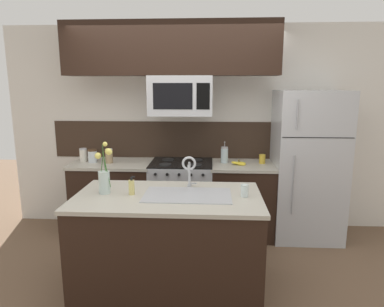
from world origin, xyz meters
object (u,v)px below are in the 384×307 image
at_px(french_press, 224,155).
at_px(stove_range, 182,198).
at_px(storage_jar_short, 109,156).
at_px(microwave, 181,96).
at_px(storage_jar_medium, 93,156).
at_px(coffee_tin, 262,159).
at_px(sink_faucet, 189,168).
at_px(refrigerator, 307,165).
at_px(dish_soap_bottle, 132,187).
at_px(flower_vase, 105,177).
at_px(storage_jar_tall, 83,155).
at_px(drinking_glass, 245,191).
at_px(banana_bunch, 239,163).

bearing_deg(french_press, stove_range, -173.53).
bearing_deg(storage_jar_short, stove_range, 2.23).
bearing_deg(storage_jar_short, microwave, 0.89).
relative_size(storage_jar_medium, coffee_tin, 1.45).
bearing_deg(coffee_tin, french_press, 178.76).
relative_size(storage_jar_medium, sink_faucet, 0.52).
bearing_deg(storage_jar_medium, sink_faucet, -38.78).
xyz_separation_m(microwave, french_press, (0.53, 0.08, -0.72)).
bearing_deg(refrigerator, dish_soap_bottle, -145.65).
distance_m(stove_range, sink_faucet, 1.23).
bearing_deg(flower_vase, sink_faucet, 14.37).
bearing_deg(storage_jar_tall, microwave, -2.79).
xyz_separation_m(storage_jar_tall, storage_jar_short, (0.35, -0.07, 0.01)).
relative_size(stove_range, refrigerator, 0.52).
xyz_separation_m(storage_jar_short, dish_soap_bottle, (0.56, -1.21, -0.02)).
xyz_separation_m(storage_jar_tall, drinking_glass, (1.90, -1.29, -0.03)).
xyz_separation_m(refrigerator, storage_jar_tall, (-2.77, 0.02, 0.09)).
relative_size(banana_bunch, sink_faucet, 0.62).
xyz_separation_m(stove_range, flower_vase, (-0.58, -1.22, 0.60)).
relative_size(storage_jar_medium, french_press, 0.60).
relative_size(storage_jar_medium, storage_jar_short, 0.91).
height_order(french_press, sink_faucet, sink_faucet).
height_order(storage_jar_tall, banana_bunch, storage_jar_tall).
height_order(coffee_tin, drinking_glass, coffee_tin).
distance_m(microwave, coffee_tin, 1.26).
distance_m(stove_range, banana_bunch, 0.84).
bearing_deg(french_press, refrigerator, -2.30).
bearing_deg(french_press, storage_jar_medium, -177.61).
relative_size(coffee_tin, drinking_glass, 1.02).
bearing_deg(storage_jar_short, flower_vase, -74.98).
bearing_deg(refrigerator, microwave, -178.47).
distance_m(microwave, storage_jar_short, 1.16).
xyz_separation_m(refrigerator, storage_jar_medium, (-2.64, -0.03, 0.09)).
bearing_deg(banana_bunch, coffee_tin, 20.51).
height_order(storage_jar_short, banana_bunch, storage_jar_short).
xyz_separation_m(storage_jar_short, drinking_glass, (1.55, -1.22, -0.03)).
relative_size(storage_jar_tall, dish_soap_bottle, 1.00).
relative_size(storage_jar_short, sink_faucet, 0.57).
relative_size(storage_jar_medium, drinking_glass, 1.48).
xyz_separation_m(storage_jar_short, flower_vase, (0.32, -1.19, 0.06)).
relative_size(refrigerator, banana_bunch, 9.43).
bearing_deg(coffee_tin, flower_vase, -140.96).
relative_size(stove_range, flower_vase, 2.02).
bearing_deg(coffee_tin, dish_soap_bottle, -135.48).
distance_m(storage_jar_tall, drinking_glass, 2.30).
bearing_deg(stove_range, storage_jar_medium, -179.56).
xyz_separation_m(storage_jar_short, sink_faucet, (1.06, -1.00, 0.11)).
xyz_separation_m(sink_faucet, flower_vase, (-0.74, -0.19, -0.05)).
bearing_deg(dish_soap_bottle, microwave, 74.99).
height_order(stove_range, storage_jar_medium, storage_jar_medium).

